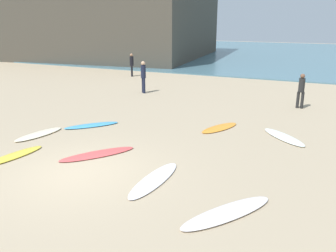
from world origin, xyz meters
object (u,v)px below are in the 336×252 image
at_px(surfboard_3, 98,154).
at_px(surfboard_5, 14,156).
at_px(surfboard_1, 154,180).
at_px(beachgoer_near, 132,64).
at_px(surfboard_4, 220,128).
at_px(surfboard_0, 39,134).
at_px(surfboard_6, 92,125).
at_px(beachgoer_mid, 301,89).
at_px(surfboard_2, 227,213).
at_px(surfboard_7, 284,137).
at_px(beachgoer_far, 143,75).

height_order(surfboard_3, surfboard_5, surfboard_5).
bearing_deg(surfboard_1, beachgoer_near, -56.46).
relative_size(surfboard_4, surfboard_5, 0.95).
height_order(surfboard_0, surfboard_6, surfboard_0).
distance_m(surfboard_3, surfboard_5, 2.56).
distance_m(surfboard_1, surfboard_6, 5.58).
distance_m(surfboard_5, surfboard_6, 3.67).
relative_size(surfboard_0, beachgoer_mid, 1.20).
height_order(surfboard_4, beachgoer_near, beachgoer_near).
height_order(surfboard_2, surfboard_7, surfboard_2).
distance_m(surfboard_6, beachgoer_far, 6.80).
xyz_separation_m(beachgoer_mid, beachgoer_far, (-8.43, 0.05, 0.10)).
distance_m(surfboard_1, beachgoer_mid, 10.29).
relative_size(surfboard_0, surfboard_1, 0.81).
distance_m(surfboard_5, beachgoer_far, 10.38).
height_order(surfboard_3, beachgoer_near, beachgoer_near).
distance_m(surfboard_3, beachgoer_mid, 10.40).
height_order(surfboard_3, surfboard_7, surfboard_7).
bearing_deg(surfboard_5, surfboard_4, 55.24).
relative_size(surfboard_2, surfboard_6, 1.17).
bearing_deg(surfboard_4, surfboard_6, 43.42).
relative_size(surfboard_3, surfboard_5, 1.18).
height_order(surfboard_2, surfboard_4, surfboard_2).
bearing_deg(surfboard_1, surfboard_3, -18.75).
bearing_deg(surfboard_4, surfboard_3, 80.29).
xyz_separation_m(surfboard_1, beachgoer_far, (-5.74, 9.94, 0.98)).
height_order(surfboard_0, beachgoer_far, beachgoer_far).
relative_size(surfboard_7, beachgoer_far, 1.19).
bearing_deg(beachgoer_mid, beachgoer_far, 5.74).
bearing_deg(surfboard_6, beachgoer_near, 153.47).
distance_m(surfboard_3, surfboard_7, 6.53).
bearing_deg(surfboard_1, surfboard_2, 161.05).
xyz_separation_m(surfboard_6, surfboard_7, (7.09, 1.70, 0.00)).
bearing_deg(surfboard_1, surfboard_5, 5.32).
relative_size(surfboard_2, beachgoer_far, 1.38).
relative_size(surfboard_2, surfboard_4, 1.27).
bearing_deg(surfboard_1, surfboard_7, -116.26).
relative_size(surfboard_6, surfboard_7, 0.99).
relative_size(surfboard_2, surfboard_3, 1.03).
bearing_deg(surfboard_6, surfboard_1, 3.65).
relative_size(surfboard_6, beachgoer_far, 1.18).
bearing_deg(surfboard_1, beachgoer_mid, -104.00).
bearing_deg(surfboard_0, surfboard_5, -57.69).
xyz_separation_m(surfboard_0, beachgoer_near, (-3.89, 13.32, 0.88)).
xyz_separation_m(surfboard_4, surfboard_6, (-4.69, -1.83, 0.01)).
bearing_deg(surfboard_0, surfboard_7, 31.40).
bearing_deg(surfboard_2, beachgoer_mid, 119.54).
bearing_deg(surfboard_3, surfboard_1, 15.20).
distance_m(beachgoer_near, beachgoer_mid, 13.12).
bearing_deg(surfboard_5, surfboard_6, 93.66).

